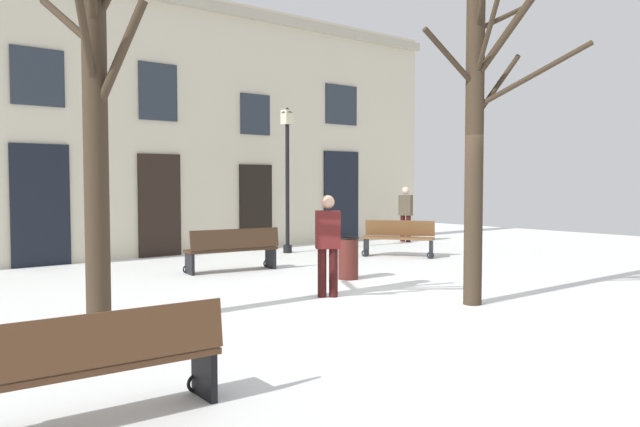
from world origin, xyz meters
TOP-DOWN VIEW (x-y plane):
  - ground_plane at (0.00, 0.00)m, footprint 29.21×29.21m
  - building_facade at (-0.01, 7.74)m, footprint 18.26×0.60m
  - tree_foreground at (-3.94, 1.04)m, footprint 1.03×2.01m
  - tree_near_facade at (0.90, -1.00)m, footprint 1.94×1.51m
  - streetlamp at (2.81, 6.17)m, footprint 0.30×0.30m
  - litter_bin at (1.10, 2.01)m, footprint 0.40×0.40m
  - bench_back_to_back_right at (-0.03, 4.23)m, footprint 1.95×0.79m
  - bench_far_corner at (-5.02, -1.98)m, footprint 1.85×0.56m
  - bench_facing_shops at (4.39, 3.81)m, footprint 1.34×1.66m
  - person_near_bench at (7.28, 6.25)m, footprint 0.35×0.44m
  - person_strolling at (-0.37, 0.87)m, footprint 0.44×0.39m

SIDE VIEW (x-z plane):
  - ground_plane at x=0.00m, z-range 0.00..0.00m
  - litter_bin at x=1.10m, z-range 0.00..0.79m
  - bench_far_corner at x=-5.02m, z-range 0.02..0.89m
  - bench_back_to_back_right at x=-0.03m, z-range 0.02..0.89m
  - bench_facing_shops at x=4.39m, z-range 0.02..0.90m
  - person_strolling at x=-0.37m, z-range 0.08..1.69m
  - person_near_bench at x=7.28m, z-range 0.09..1.74m
  - streetlamp at x=2.81m, z-range 0.42..4.09m
  - tree_near_facade at x=0.90m, z-range 0.10..5.10m
  - tree_foreground at x=-3.94m, z-range 0.13..5.24m
  - building_facade at x=-0.01m, z-range 0.04..6.50m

